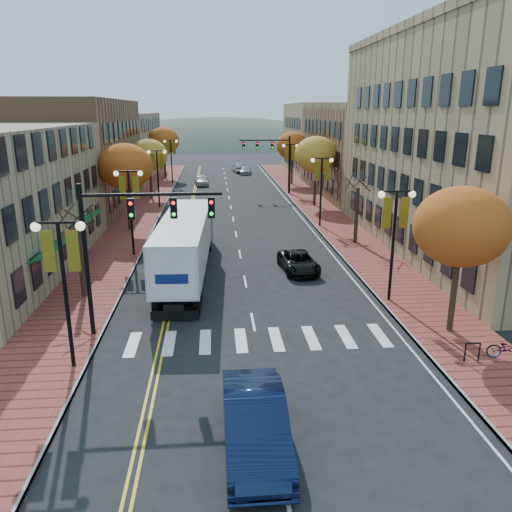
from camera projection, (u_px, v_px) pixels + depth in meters
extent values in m
plane|color=black|center=(261.00, 361.00, 20.56)|extent=(200.00, 200.00, 0.00)
cube|color=brown|center=(143.00, 211.00, 50.88)|extent=(4.00, 85.00, 0.15)
cube|color=brown|center=(317.00, 208.00, 52.34)|extent=(4.00, 85.00, 0.15)
cube|color=brown|center=(67.00, 154.00, 52.06)|extent=(12.00, 24.00, 11.00)
cube|color=#9E8966|center=(113.00, 145.00, 76.17)|extent=(12.00, 26.00, 9.50)
cube|color=#997F5B|center=(500.00, 146.00, 35.24)|extent=(15.00, 28.00, 15.00)
cube|color=brown|center=(379.00, 152.00, 60.81)|extent=(15.00, 24.00, 10.00)
cube|color=#9E8966|center=(337.00, 138.00, 81.70)|extent=(15.00, 20.00, 11.00)
cylinder|color=#382619|center=(81.00, 259.00, 26.85)|extent=(0.28, 0.28, 4.20)
cylinder|color=#382619|center=(128.00, 201.00, 42.05)|extent=(0.28, 0.28, 4.90)
ellipsoid|color=#BF5216|center=(126.00, 167.00, 41.24)|extent=(4.48, 4.48, 3.81)
cylinder|color=#382619|center=(151.00, 178.00, 57.39)|extent=(0.28, 0.28, 4.55)
ellipsoid|color=gold|center=(149.00, 155.00, 56.65)|extent=(4.16, 4.16, 3.54)
cylinder|color=#382619|center=(165.00, 161.00, 74.53)|extent=(0.28, 0.28, 5.04)
ellipsoid|color=#BF5216|center=(164.00, 141.00, 73.70)|extent=(4.61, 4.61, 3.92)
cylinder|color=#382619|center=(455.00, 284.00, 22.52)|extent=(0.28, 0.28, 4.55)
ellipsoid|color=#BF5216|center=(461.00, 227.00, 21.77)|extent=(4.16, 4.16, 3.54)
cylinder|color=#382619|center=(356.00, 216.00, 37.86)|extent=(0.28, 0.28, 4.20)
cylinder|color=#382619|center=(315.00, 182.00, 53.06)|extent=(0.28, 0.28, 4.90)
ellipsoid|color=gold|center=(316.00, 155.00, 52.26)|extent=(4.48, 4.48, 3.81)
cylinder|color=#382619|center=(292.00, 166.00, 68.38)|extent=(0.28, 0.28, 4.76)
ellipsoid|color=#BF5216|center=(292.00, 146.00, 67.60)|extent=(4.35, 4.35, 3.70)
cylinder|color=black|center=(66.00, 299.00, 19.11)|extent=(0.16, 0.16, 6.00)
cylinder|color=black|center=(57.00, 223.00, 18.26)|extent=(1.60, 0.10, 0.10)
sphere|color=#FFF2CC|center=(35.00, 227.00, 18.24)|extent=(0.36, 0.36, 0.36)
sphere|color=#FFF2CC|center=(80.00, 226.00, 18.37)|extent=(0.36, 0.36, 0.36)
cube|color=gold|center=(48.00, 252.00, 18.54)|extent=(0.45, 0.03, 1.60)
cube|color=gold|center=(73.00, 251.00, 18.61)|extent=(0.45, 0.03, 1.60)
cylinder|color=black|center=(131.00, 215.00, 34.41)|extent=(0.16, 0.16, 6.00)
cylinder|color=black|center=(128.00, 171.00, 33.56)|extent=(1.60, 0.10, 0.10)
sphere|color=#FFF2CC|center=(116.00, 174.00, 33.54)|extent=(0.36, 0.36, 0.36)
sphere|color=#FFF2CC|center=(140.00, 173.00, 33.67)|extent=(0.36, 0.36, 0.36)
cube|color=gold|center=(122.00, 188.00, 33.83)|extent=(0.45, 0.03, 1.60)
cube|color=gold|center=(136.00, 187.00, 33.91)|extent=(0.45, 0.03, 1.60)
cylinder|color=black|center=(158.00, 180.00, 51.62)|extent=(0.16, 0.16, 6.00)
cylinder|color=black|center=(156.00, 150.00, 50.77)|extent=(1.60, 0.10, 0.10)
sphere|color=#FFF2CC|center=(149.00, 152.00, 50.75)|extent=(0.36, 0.36, 0.36)
sphere|color=#FFF2CC|center=(164.00, 152.00, 50.88)|extent=(0.36, 0.36, 0.36)
cube|color=gold|center=(153.00, 161.00, 51.04)|extent=(0.45, 0.03, 1.60)
cube|color=gold|center=(162.00, 161.00, 51.12)|extent=(0.45, 0.03, 1.60)
cylinder|color=black|center=(172.00, 162.00, 68.83)|extent=(0.16, 0.16, 6.00)
cylinder|color=black|center=(171.00, 140.00, 67.98)|extent=(1.60, 0.10, 0.10)
sphere|color=#FFF2CC|center=(165.00, 141.00, 67.96)|extent=(0.36, 0.36, 0.36)
sphere|color=#FFF2CC|center=(177.00, 141.00, 68.09)|extent=(0.36, 0.36, 0.36)
cube|color=gold|center=(168.00, 148.00, 68.25)|extent=(0.45, 0.03, 1.60)
cube|color=gold|center=(174.00, 148.00, 68.33)|extent=(0.45, 0.03, 1.60)
cylinder|color=black|center=(393.00, 249.00, 26.06)|extent=(0.16, 0.16, 6.00)
cylinder|color=black|center=(397.00, 191.00, 25.21)|extent=(1.60, 0.10, 0.10)
sphere|color=#FFF2CC|center=(382.00, 195.00, 25.19)|extent=(0.36, 0.36, 0.36)
sphere|color=#FFF2CC|center=(412.00, 194.00, 25.32)|extent=(0.36, 0.36, 0.36)
cube|color=gold|center=(387.00, 213.00, 25.49)|extent=(0.45, 0.03, 1.60)
cube|color=gold|center=(404.00, 213.00, 25.56)|extent=(0.45, 0.03, 1.60)
cylinder|color=black|center=(321.00, 193.00, 43.27)|extent=(0.16, 0.16, 6.00)
cylinder|color=black|center=(322.00, 158.00, 42.42)|extent=(1.60, 0.10, 0.10)
sphere|color=#FFF2CC|center=(313.00, 160.00, 42.40)|extent=(0.36, 0.36, 0.36)
sphere|color=#FFF2CC|center=(331.00, 160.00, 42.53)|extent=(0.36, 0.36, 0.36)
cube|color=gold|center=(317.00, 171.00, 42.70)|extent=(0.45, 0.03, 1.60)
cube|color=gold|center=(327.00, 171.00, 42.77)|extent=(0.45, 0.03, 1.60)
cylinder|color=black|center=(290.00, 170.00, 60.48)|extent=(0.16, 0.16, 6.00)
cylinder|color=black|center=(290.00, 144.00, 59.63)|extent=(1.60, 0.10, 0.10)
sphere|color=#FFF2CC|center=(284.00, 146.00, 59.61)|extent=(0.36, 0.36, 0.36)
sphere|color=#FFF2CC|center=(297.00, 146.00, 59.74)|extent=(0.36, 0.36, 0.36)
cube|color=gold|center=(287.00, 154.00, 59.91)|extent=(0.45, 0.03, 1.60)
cube|color=gold|center=(294.00, 154.00, 59.98)|extent=(0.45, 0.03, 1.60)
cylinder|color=black|center=(87.00, 263.00, 21.84)|extent=(0.20, 0.20, 7.00)
cylinder|color=black|center=(152.00, 195.00, 21.24)|extent=(6.00, 0.14, 0.14)
cube|color=black|center=(131.00, 209.00, 21.34)|extent=(0.30, 0.25, 0.90)
sphere|color=#FF0C0C|center=(130.00, 204.00, 21.13)|extent=(0.16, 0.16, 0.16)
cube|color=black|center=(174.00, 208.00, 21.48)|extent=(0.30, 0.25, 0.90)
sphere|color=#FF0C0C|center=(173.00, 203.00, 21.28)|extent=(0.16, 0.16, 0.16)
cube|color=black|center=(211.00, 207.00, 21.61)|extent=(0.30, 0.25, 0.90)
sphere|color=#FF0C0C|center=(211.00, 202.00, 21.41)|extent=(0.16, 0.16, 0.16)
cylinder|color=black|center=(289.00, 165.00, 60.33)|extent=(0.20, 0.20, 7.00)
cylinder|color=black|center=(265.00, 140.00, 59.24)|extent=(6.00, 0.14, 0.14)
cube|color=black|center=(272.00, 145.00, 59.48)|extent=(0.30, 0.25, 0.90)
sphere|color=#FF0C0C|center=(272.00, 143.00, 59.28)|extent=(0.16, 0.16, 0.16)
cube|color=black|center=(257.00, 145.00, 59.34)|extent=(0.30, 0.25, 0.90)
sphere|color=#FF0C0C|center=(257.00, 143.00, 59.13)|extent=(0.16, 0.16, 0.16)
cube|color=black|center=(244.00, 146.00, 59.21)|extent=(0.30, 0.25, 0.90)
sphere|color=#FF0C0C|center=(244.00, 143.00, 59.00)|extent=(0.16, 0.16, 0.16)
cube|color=black|center=(186.00, 268.00, 29.95)|extent=(1.54, 12.67, 0.34)
cube|color=silver|center=(185.00, 241.00, 29.47)|extent=(3.09, 12.74, 2.72)
cube|color=black|center=(195.00, 227.00, 37.19)|extent=(2.56, 3.02, 2.43)
cylinder|color=black|center=(156.00, 305.00, 25.16)|extent=(0.38, 0.99, 0.97)
cylinder|color=black|center=(197.00, 305.00, 25.24)|extent=(0.38, 0.99, 0.97)
cylinder|color=black|center=(160.00, 297.00, 26.28)|extent=(0.38, 0.99, 0.97)
cylinder|color=black|center=(199.00, 296.00, 26.36)|extent=(0.38, 0.99, 0.97)
cylinder|color=black|center=(181.00, 245.00, 36.35)|extent=(0.38, 0.99, 0.97)
cylinder|color=black|center=(209.00, 245.00, 36.43)|extent=(0.38, 0.99, 0.97)
cylinder|color=black|center=(184.00, 238.00, 38.40)|extent=(0.38, 0.99, 0.97)
cylinder|color=black|center=(210.00, 238.00, 38.48)|extent=(0.38, 0.99, 0.97)
imported|color=#0D1737|center=(255.00, 423.00, 15.04)|extent=(1.90, 5.37, 1.77)
imported|color=black|center=(299.00, 262.00, 31.88)|extent=(2.42, 4.64, 1.25)
imported|color=silver|center=(201.00, 180.00, 68.37)|extent=(2.18, 4.47, 1.47)
imported|color=#9B9AA1|center=(245.00, 170.00, 80.45)|extent=(2.12, 4.35, 1.22)
imported|color=#95949B|center=(239.00, 168.00, 82.58)|extent=(2.27, 4.91, 1.56)
imported|color=gray|center=(509.00, 348.00, 20.38)|extent=(1.79, 1.00, 0.89)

